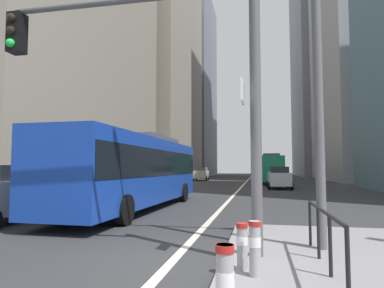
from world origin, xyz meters
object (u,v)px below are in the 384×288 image
(sedan_white_oncoming, at_px, (5,193))
(traffic_signal_gantry, at_px, (163,62))
(city_bus_red_receding, at_px, (271,168))
(street_lamp_post, at_px, (316,13))
(bollard_back, at_px, (242,243))
(bollard_left, at_px, (225,286))
(city_bus_blue_oncoming, at_px, (136,168))
(car_oncoming_mid, at_px, (201,174))
(bollard_right, at_px, (255,245))
(car_receding_near, at_px, (279,177))
(city_bus_red_distant, at_px, (269,168))

(sedan_white_oncoming, distance_m, traffic_signal_gantry, 8.04)
(city_bus_red_receding, relative_size, street_lamp_post, 1.47)
(traffic_signal_gantry, xyz_separation_m, bollard_back, (1.67, -0.91, -3.51))
(traffic_signal_gantry, relative_size, bollard_left, 6.46)
(city_bus_blue_oncoming, bearing_deg, traffic_signal_gantry, -65.40)
(sedan_white_oncoming, height_order, car_oncoming_mid, same)
(traffic_signal_gantry, height_order, bollard_right, traffic_signal_gantry)
(street_lamp_post, bearing_deg, city_bus_blue_oncoming, 135.26)
(bollard_left, bearing_deg, bollard_back, 88.73)
(sedan_white_oncoming, xyz_separation_m, bollard_back, (8.28, -4.27, -0.41))
(city_bus_red_receding, height_order, bollard_left, city_bus_red_receding)
(car_receding_near, xyz_separation_m, traffic_signal_gantry, (-3.64, -23.75, 3.10))
(city_bus_blue_oncoming, bearing_deg, city_bus_red_distant, 81.72)
(car_receding_near, relative_size, bollard_back, 5.88)
(city_bus_red_receding, distance_m, traffic_signal_gantry, 34.35)
(car_receding_near, bearing_deg, bollard_back, -94.56)
(city_bus_blue_oncoming, relative_size, car_oncoming_mid, 2.90)
(bollard_back, bearing_deg, car_receding_near, 85.44)
(bollard_back, bearing_deg, city_bus_red_distant, 87.93)
(street_lamp_post, bearing_deg, car_oncoming_mid, 103.33)
(car_oncoming_mid, bearing_deg, city_bus_blue_oncoming, -85.12)
(bollard_right, bearing_deg, bollard_back, 123.72)
(car_oncoming_mid, bearing_deg, car_receding_near, -60.26)
(traffic_signal_gantry, xyz_separation_m, bollard_left, (1.62, -3.26, -3.43))
(car_oncoming_mid, bearing_deg, traffic_signal_gantry, -81.30)
(sedan_white_oncoming, relative_size, traffic_signal_gantry, 0.73)
(car_oncoming_mid, xyz_separation_m, bollard_back, (7.96, -42.05, -0.41))
(sedan_white_oncoming, height_order, bollard_back, sedan_white_oncoming)
(city_bus_blue_oncoming, distance_m, traffic_signal_gantry, 8.52)
(bollard_left, relative_size, bollard_back, 1.21)
(city_bus_blue_oncoming, height_order, sedan_white_oncoming, city_bus_blue_oncoming)
(car_receding_near, height_order, bollard_back, car_receding_near)
(city_bus_red_distant, bearing_deg, bollard_right, -91.85)
(city_bus_blue_oncoming, height_order, city_bus_red_distant, same)
(city_bus_blue_oncoming, xyz_separation_m, bollard_left, (5.04, -10.72, -1.17))
(car_receding_near, xyz_separation_m, bollard_left, (-2.02, -27.00, -0.33))
(bollard_right, relative_size, bollard_back, 1.12)
(street_lamp_post, bearing_deg, bollard_back, -131.87)
(city_bus_red_receding, relative_size, bollard_left, 12.67)
(sedan_white_oncoming, bearing_deg, car_receding_near, 63.32)
(sedan_white_oncoming, distance_m, street_lamp_post, 11.04)
(city_bus_blue_oncoming, distance_m, car_oncoming_mid, 33.80)
(city_bus_blue_oncoming, relative_size, sedan_white_oncoming, 2.79)
(traffic_signal_gantry, distance_m, street_lamp_post, 3.57)
(traffic_signal_gantry, bearing_deg, car_receding_near, 81.29)
(bollard_left, distance_m, bollard_right, 2.04)
(city_bus_red_distant, bearing_deg, bollard_left, -92.04)
(street_lamp_post, height_order, bollard_left, street_lamp_post)
(car_oncoming_mid, height_order, bollard_left, car_oncoming_mid)
(sedan_white_oncoming, distance_m, city_bus_red_distant, 54.42)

